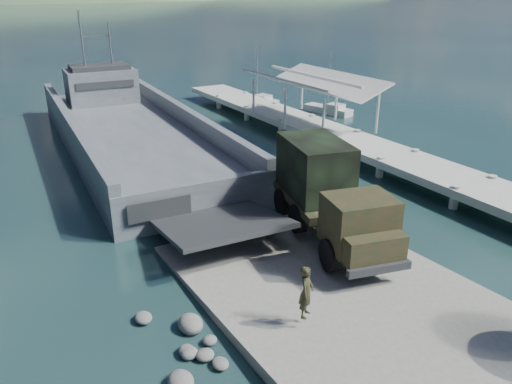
% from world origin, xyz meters
% --- Properties ---
extents(ground, '(1400.00, 1400.00, 0.00)m').
position_xyz_m(ground, '(0.00, 0.00, 0.00)').
color(ground, '#163335').
rests_on(ground, ground).
extents(boat_ramp, '(10.00, 18.00, 0.50)m').
position_xyz_m(boat_ramp, '(0.00, -1.00, 0.25)').
color(boat_ramp, slate).
rests_on(boat_ramp, ground).
extents(shoreline_rocks, '(3.20, 5.60, 0.90)m').
position_xyz_m(shoreline_rocks, '(-6.20, 0.50, 0.00)').
color(shoreline_rocks, '#5B5B59').
rests_on(shoreline_rocks, ground).
extents(distant_headlands, '(1000.00, 240.00, 48.00)m').
position_xyz_m(distant_headlands, '(50.00, 560.00, 0.00)').
color(distant_headlands, '#3C5A38').
rests_on(distant_headlands, ground).
extents(pier, '(6.40, 44.00, 6.10)m').
position_xyz_m(pier, '(13.00, 18.77, 1.60)').
color(pier, '#A1A298').
rests_on(pier, ground).
extents(landing_craft, '(11.08, 36.51, 10.71)m').
position_xyz_m(landing_craft, '(-0.95, 24.44, 0.88)').
color(landing_craft, '#4A5157').
rests_on(landing_craft, ground).
extents(military_truck, '(4.83, 9.57, 4.26)m').
position_xyz_m(military_truck, '(2.57, 4.45, 2.62)').
color(military_truck, black).
rests_on(military_truck, boat_ramp).
extents(soldier, '(0.86, 0.82, 1.97)m').
position_xyz_m(soldier, '(-2.54, -0.95, 1.49)').
color(soldier, black).
rests_on(soldier, boat_ramp).
extents(sailboat_near, '(2.81, 5.34, 6.25)m').
position_xyz_m(sailboat_near, '(19.89, 26.24, 0.33)').
color(sailboat_near, '#B9B9B9').
rests_on(sailboat_near, ground).
extents(sailboat_far, '(2.74, 5.46, 6.39)m').
position_xyz_m(sailboat_far, '(16.03, 33.74, 0.34)').
color(sailboat_far, '#B9B9B9').
rests_on(sailboat_far, ground).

